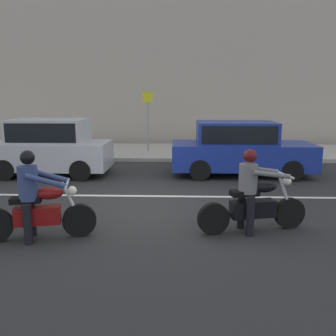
% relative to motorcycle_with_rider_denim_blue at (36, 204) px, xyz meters
% --- Properties ---
extents(ground_plane, '(80.00, 80.00, 0.00)m').
position_rel_motorcycle_with_rider_denim_blue_xyz_m(ground_plane, '(1.77, 2.00, -0.66)').
color(ground_plane, '#272727').
extents(sidewalk_slab, '(40.00, 4.40, 0.14)m').
position_rel_motorcycle_with_rider_denim_blue_xyz_m(sidewalk_slab, '(1.77, 10.00, -0.59)').
color(sidewalk_slab, '#A8A399').
rests_on(sidewalk_slab, ground_plane).
extents(building_facade, '(40.00, 1.40, 12.56)m').
position_rel_motorcycle_with_rider_denim_blue_xyz_m(building_facade, '(1.77, 13.40, 5.62)').
color(building_facade, '#A89E8E').
rests_on(building_facade, ground_plane).
extents(lane_marking_stripe, '(18.00, 0.14, 0.01)m').
position_rel_motorcycle_with_rider_denim_blue_xyz_m(lane_marking_stripe, '(2.12, 2.90, -0.65)').
color(lane_marking_stripe, silver).
rests_on(lane_marking_stripe, ground_plane).
extents(motorcycle_with_rider_denim_blue, '(2.01, 0.78, 1.61)m').
position_rel_motorcycle_with_rider_denim_blue_xyz_m(motorcycle_with_rider_denim_blue, '(0.00, 0.00, 0.00)').
color(motorcycle_with_rider_denim_blue, black).
rests_on(motorcycle_with_rider_denim_blue, ground_plane).
extents(motorcycle_with_rider_gray, '(2.11, 0.81, 1.58)m').
position_rel_motorcycle_with_rider_denim_blue_xyz_m(motorcycle_with_rider_gray, '(3.90, 0.52, -0.01)').
color(motorcycle_with_rider_gray, black).
rests_on(motorcycle_with_rider_gray, ground_plane).
extents(parked_hatchback_silver, '(3.73, 1.76, 1.80)m').
position_rel_motorcycle_with_rider_denim_blue_xyz_m(parked_hatchback_silver, '(-1.61, 5.30, 0.27)').
color(parked_hatchback_silver, '#B2B5BA').
rests_on(parked_hatchback_silver, ground_plane).
extents(parked_sedan_cobalt_blue, '(4.44, 1.82, 1.72)m').
position_rel_motorcycle_with_rider_denim_blue_xyz_m(parked_sedan_cobalt_blue, '(4.42, 5.51, 0.22)').
color(parked_sedan_cobalt_blue, navy).
rests_on(parked_sedan_cobalt_blue, ground_plane).
extents(street_sign_post, '(0.44, 0.08, 2.58)m').
position_rel_motorcycle_with_rider_denim_blue_xyz_m(street_sign_post, '(1.11, 9.86, 1.04)').
color(street_sign_post, gray).
rests_on(street_sign_post, sidewalk_slab).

